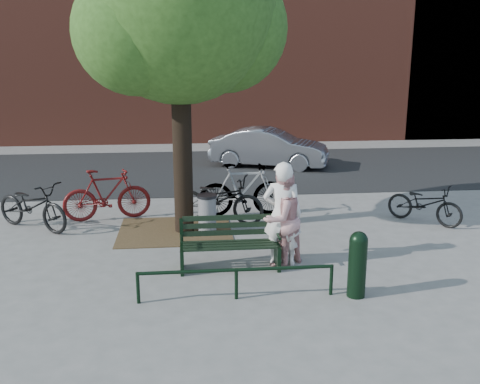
{
  "coord_description": "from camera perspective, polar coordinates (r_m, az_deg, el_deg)",
  "views": [
    {
      "loc": [
        -0.71,
        -8.8,
        3.67
      ],
      "look_at": [
        0.28,
        1.0,
        1.15
      ],
      "focal_mm": 40.0,
      "sensor_mm": 36.0,
      "label": 1
    }
  ],
  "objects": [
    {
      "name": "dirt_pit",
      "position": [
        11.6,
        -6.92,
        -4.14
      ],
      "size": [
        2.4,
        2.0,
        0.02
      ],
      "primitive_type": "cube",
      "color": "brown",
      "rests_on": "ground"
    },
    {
      "name": "bicycle_c",
      "position": [
        11.98,
        -2.25,
        -0.76
      ],
      "size": [
        2.19,
        1.47,
        1.09
      ],
      "primitive_type": "imported",
      "rotation": [
        0.0,
        0.0,
        1.17
      ],
      "color": "black",
      "rests_on": "ground"
    },
    {
      "name": "guard_railing",
      "position": [
        8.31,
        -0.4,
        -8.8
      ],
      "size": [
        3.06,
        0.06,
        0.51
      ],
      "color": "black",
      "rests_on": "ground"
    },
    {
      "name": "parked_car",
      "position": [
        18.09,
        3.13,
        4.73
      ],
      "size": [
        4.17,
        2.66,
        1.3
      ],
      "primitive_type": "imported",
      "rotation": [
        0.0,
        0.0,
        1.21
      ],
      "color": "gray",
      "rests_on": "ground"
    },
    {
      "name": "bollard",
      "position": [
        8.53,
        12.42,
        -7.3
      ],
      "size": [
        0.29,
        0.29,
        1.06
      ],
      "color": "black",
      "rests_on": "ground"
    },
    {
      "name": "person_right",
      "position": [
        9.53,
        4.53,
        -2.89
      ],
      "size": [
        1.05,
        1.0,
        1.7
      ],
      "primitive_type": "imported",
      "rotation": [
        0.0,
        0.0,
        3.73
      ],
      "color": "#D19290",
      "rests_on": "ground"
    },
    {
      "name": "road",
      "position": [
        17.7,
        -3.35,
        2.4
      ],
      "size": [
        40.0,
        7.0,
        0.01
      ],
      "primitive_type": "cube",
      "color": "black",
      "rests_on": "ground"
    },
    {
      "name": "street_tree",
      "position": [
        11.03,
        -6.25,
        18.19
      ],
      "size": [
        4.2,
        3.8,
        6.5
      ],
      "color": "black",
      "rests_on": "ground"
    },
    {
      "name": "park_bench",
      "position": [
        9.47,
        -1.13,
        -5.34
      ],
      "size": [
        1.74,
        0.54,
        0.97
      ],
      "color": "black",
      "rests_on": "ground"
    },
    {
      "name": "bicycle_b",
      "position": [
        12.55,
        -14.01,
        -0.28
      ],
      "size": [
        2.04,
        0.91,
        1.18
      ],
      "primitive_type": "imported",
      "rotation": [
        0.0,
        0.0,
        1.76
      ],
      "color": "#550C0C",
      "rests_on": "ground"
    },
    {
      "name": "bicycle_d",
      "position": [
        12.45,
        0.32,
        0.24
      ],
      "size": [
        2.13,
        0.69,
        1.26
      ],
      "primitive_type": "imported",
      "rotation": [
        0.0,
        0.0,
        1.62
      ],
      "color": "gray",
      "rests_on": "ground"
    },
    {
      "name": "bicycle_a",
      "position": [
        12.36,
        -21.28,
        -1.35
      ],
      "size": [
        2.06,
        1.72,
        1.06
      ],
      "primitive_type": "imported",
      "rotation": [
        0.0,
        0.0,
        0.97
      ],
      "color": "black",
      "rests_on": "ground"
    },
    {
      "name": "litter_bin",
      "position": [
        11.29,
        -3.52,
        -2.35
      ],
      "size": [
        0.41,
        0.41,
        0.85
      ],
      "color": "gray",
      "rests_on": "ground"
    },
    {
      "name": "person_left",
      "position": [
        9.51,
        4.54,
        -2.34
      ],
      "size": [
        0.78,
        0.6,
        1.89
      ],
      "primitive_type": "imported",
      "rotation": [
        0.0,
        0.0,
        2.9
      ],
      "color": "white",
      "rests_on": "ground"
    },
    {
      "name": "ground",
      "position": [
        9.56,
        -1.07,
        -8.2
      ],
      "size": [
        90.0,
        90.0,
        0.0
      ],
      "primitive_type": "plane",
      "color": "gray",
      "rests_on": "ground"
    },
    {
      "name": "bicycle_e",
      "position": [
        12.67,
        19.1,
        -1.16
      ],
      "size": [
        1.62,
        1.66,
        0.9
      ],
      "primitive_type": "imported",
      "rotation": [
        0.0,
        0.0,
        0.77
      ],
      "color": "black",
      "rests_on": "ground"
    }
  ]
}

